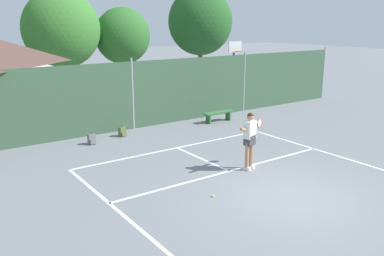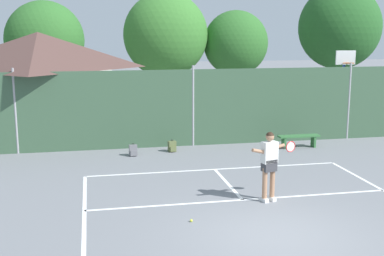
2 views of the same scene
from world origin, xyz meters
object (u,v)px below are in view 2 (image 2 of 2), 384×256
at_px(basketball_hoop, 344,79).
at_px(tennis_player, 270,160).
at_px(backpack_olive, 172,147).
at_px(tennis_ball, 191,221).
at_px(backpack_grey, 133,151).
at_px(courtside_bench, 299,138).

relative_size(basketball_hoop, tennis_player, 1.91).
height_order(basketball_hoop, backpack_olive, basketball_hoop).
xyz_separation_m(tennis_ball, backpack_grey, (-0.79, 6.56, 0.16)).
relative_size(backpack_grey, backpack_olive, 1.00).
bearing_deg(backpack_olive, courtside_bench, -3.57).
bearing_deg(tennis_player, backpack_grey, 119.08).
height_order(tennis_ball, courtside_bench, courtside_bench).
bearing_deg(basketball_hoop, tennis_ball, -133.33).
relative_size(basketball_hoop, courtside_bench, 2.22).
bearing_deg(backpack_olive, tennis_ball, -95.58).
bearing_deg(tennis_ball, backpack_olive, 84.42).
bearing_deg(basketball_hoop, tennis_player, -128.02).
relative_size(tennis_ball, backpack_olive, 0.14).
distance_m(basketball_hoop, tennis_player, 10.28).
distance_m(tennis_player, courtside_bench, 6.48).
distance_m(tennis_ball, courtside_bench, 8.61).
relative_size(basketball_hoop, backpack_olive, 7.67).
bearing_deg(tennis_ball, courtside_bench, 50.15).
xyz_separation_m(tennis_player, backpack_olive, (-1.61, 5.87, -0.92)).
xyz_separation_m(backpack_grey, backpack_olive, (1.46, 0.35, 0.00)).
distance_m(backpack_grey, courtside_bench, 6.30).
bearing_deg(basketball_hoop, courtside_bench, -140.96).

